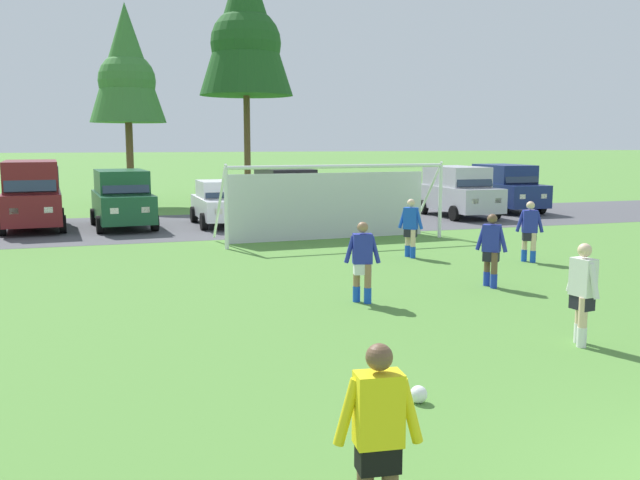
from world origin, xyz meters
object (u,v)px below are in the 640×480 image
(player_winger_right, at_px, (491,250))
(parked_car_slot_center_right, at_px, (286,195))
(soccer_goal, at_px, (330,201))
(player_striker_near, at_px, (362,262))
(soccer_ball, at_px, (419,394))
(parked_car_slot_far_right, at_px, (458,191))
(parked_car_slot_right, at_px, (335,197))
(parked_car_slot_center_left, at_px, (122,198))
(player_midfield_center, at_px, (411,228))
(parked_car_slot_left, at_px, (32,193))
(player_winger_left, at_px, (529,232))
(referee, at_px, (378,442))
(parked_car_slot_end, at_px, (505,187))
(player_defender_far, at_px, (582,294))
(parked_car_slot_center, at_px, (222,203))

(player_winger_right, xyz_separation_m, parked_car_slot_center_right, (-1.13, 13.27, 0.29))
(soccer_goal, height_order, player_striker_near, soccer_goal)
(player_striker_near, relative_size, parked_car_slot_center_right, 0.35)
(soccer_ball, relative_size, soccer_goal, 0.03)
(player_winger_right, relative_size, parked_car_slot_far_right, 0.36)
(parked_car_slot_right, bearing_deg, parked_car_slot_center_left, -175.56)
(player_striker_near, height_order, player_midfield_center, same)
(soccer_ball, distance_m, parked_car_slot_left, 20.97)
(soccer_goal, relative_size, player_winger_left, 4.57)
(referee, relative_size, parked_car_slot_right, 0.39)
(player_winger_left, height_order, parked_car_slot_end, parked_car_slot_end)
(soccer_goal, relative_size, parked_car_slot_center_left, 1.59)
(player_striker_near, height_order, parked_car_slot_right, parked_car_slot_right)
(player_defender_far, height_order, player_winger_left, same)
(player_midfield_center, xyz_separation_m, parked_car_slot_center, (-3.70, 9.15, 0.05))
(soccer_ball, relative_size, parked_car_slot_left, 0.04)
(parked_car_slot_center_left, bearing_deg, referee, -87.05)
(parked_car_slot_far_right, bearing_deg, player_winger_right, -116.20)
(parked_car_slot_left, xyz_separation_m, parked_car_slot_center_left, (3.17, -0.55, -0.23))
(player_defender_far, xyz_separation_m, parked_car_slot_center, (-2.64, 17.71, 0.05))
(parked_car_slot_left, bearing_deg, player_striker_near, -63.87)
(soccer_goal, height_order, player_defender_far, soccer_goal)
(soccer_goal, xyz_separation_m, parked_car_slot_center_right, (-0.15, 5.04, -0.18))
(player_winger_left, height_order, player_winger_right, same)
(player_midfield_center, bearing_deg, parked_car_slot_center_left, 127.86)
(soccer_goal, bearing_deg, parked_car_slot_center, 117.84)
(referee, xyz_separation_m, parked_car_slot_center_right, (5.10, 21.68, 0.29))
(player_winger_left, distance_m, parked_car_slot_right, 11.91)
(parked_car_slot_far_right, bearing_deg, player_defender_far, -113.24)
(soccer_ball, distance_m, player_midfield_center, 11.06)
(referee, distance_m, player_striker_near, 8.40)
(parked_car_slot_center, xyz_separation_m, parked_car_slot_center_right, (2.55, -0.08, 0.24))
(player_midfield_center, bearing_deg, player_defender_far, -97.05)
(parked_car_slot_left, xyz_separation_m, parked_car_slot_center_right, (9.41, -0.97, -0.23))
(parked_car_slot_left, relative_size, parked_car_slot_center, 1.17)
(parked_car_slot_left, relative_size, parked_car_slot_center_left, 1.04)
(referee, distance_m, player_winger_left, 14.15)
(soccer_ball, bearing_deg, parked_car_slot_right, 73.65)
(player_striker_near, bearing_deg, player_defender_far, -59.54)
(parked_car_slot_far_right, bearing_deg, parked_car_slot_center_right, -179.99)
(referee, bearing_deg, parked_car_slot_left, 100.77)
(player_winger_right, xyz_separation_m, parked_car_slot_right, (1.34, 14.37, 0.05))
(player_winger_left, bearing_deg, parked_car_slot_end, 59.88)
(soccer_ball, relative_size, parked_car_slot_center_left, 0.05)
(parked_car_slot_end, bearing_deg, parked_car_slot_center, -174.43)
(player_striker_near, height_order, player_winger_right, same)
(player_winger_left, distance_m, parked_car_slot_center_right, 11.41)
(parked_car_slot_left, bearing_deg, parked_car_slot_far_right, -3.25)
(player_midfield_center, bearing_deg, parked_car_slot_end, 47.01)
(soccer_ball, relative_size, player_defender_far, 0.13)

